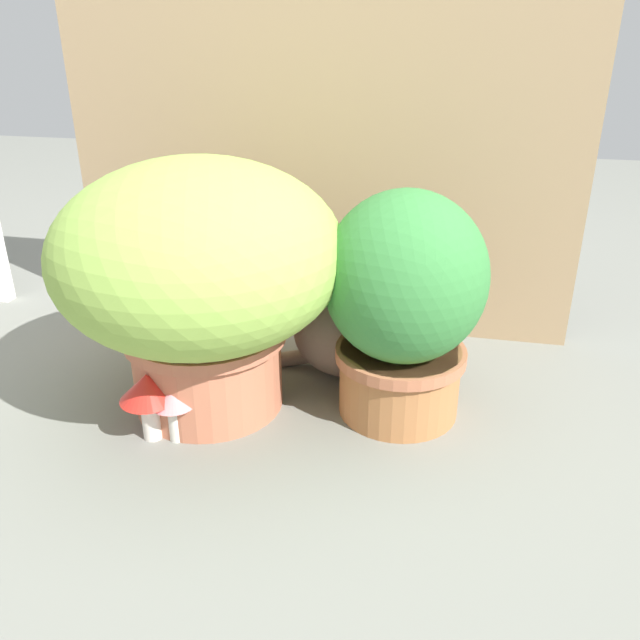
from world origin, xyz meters
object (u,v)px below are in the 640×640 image
object	(u,v)px
grass_planter	(200,270)
leafy_planter	(404,301)
mushroom_ornament_red	(148,392)
mushroom_ornament_pink	(174,402)
cat	(359,327)

from	to	relation	value
grass_planter	leafy_planter	world-z (taller)	grass_planter
mushroom_ornament_red	grass_planter	bearing A→B (deg)	65.91
mushroom_ornament_pink	mushroom_ornament_red	distance (m)	0.05
grass_planter	mushroom_ornament_red	size ratio (longest dim) A/B	4.01
grass_planter	cat	world-z (taller)	grass_planter
grass_planter	mushroom_ornament_red	world-z (taller)	grass_planter
grass_planter	mushroom_ornament_pink	distance (m)	0.26
grass_planter	mushroom_ornament_pink	bearing A→B (deg)	-96.36
leafy_planter	mushroom_ornament_pink	size ratio (longest dim) A/B	4.08
grass_planter	mushroom_ornament_pink	size ratio (longest dim) A/B	4.95
leafy_planter	mushroom_ornament_red	xyz separation A→B (m)	(-0.46, -0.20, -0.14)
grass_planter	leafy_planter	xyz separation A→B (m)	(0.39, 0.05, -0.05)
cat	mushroom_ornament_red	size ratio (longest dim) A/B	2.76
mushroom_ornament_pink	mushroom_ornament_red	bearing A→B (deg)	-176.09
mushroom_ornament_red	leafy_planter	bearing A→B (deg)	23.50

